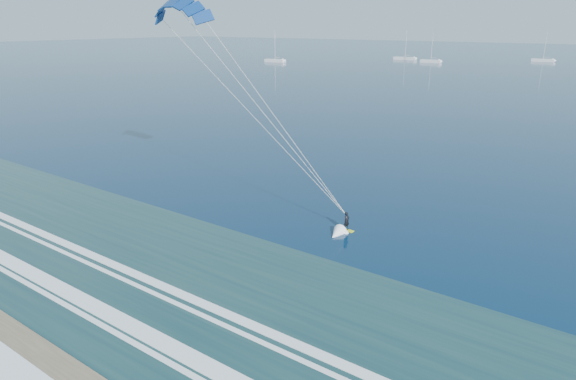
# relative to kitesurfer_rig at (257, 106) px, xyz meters

# --- Properties ---
(kitesurfer_rig) EXTENTS (19.54, 5.38, 18.89)m
(kitesurfer_rig) POSITION_rel_kitesurfer_rig_xyz_m (0.00, 0.00, 0.00)
(kitesurfer_rig) COLOR #D8E91B
(kitesurfer_rig) RESTS_ON ground
(sailboat_0) EXTENTS (9.72, 2.40, 13.08)m
(sailboat_0) POSITION_rel_kitesurfer_rig_xyz_m (-109.80, 143.50, -8.86)
(sailboat_0) COLOR silver
(sailboat_0) RESTS_ON ground
(sailboat_1) EXTENTS (8.56, 2.40, 11.77)m
(sailboat_1) POSITION_rel_kitesurfer_rig_xyz_m (-55.96, 179.66, -8.87)
(sailboat_1) COLOR silver
(sailboat_1) RESTS_ON ground
(sailboat_2) EXTENTS (8.96, 2.40, 12.05)m
(sailboat_2) POSITION_rel_kitesurfer_rig_xyz_m (-19.59, 213.00, -8.87)
(sailboat_2) COLOR silver
(sailboat_2) RESTS_ON ground
(sailboat_7) EXTENTS (10.28, 2.40, 12.54)m
(sailboat_7) POSITION_rel_kitesurfer_rig_xyz_m (-71.87, 189.41, -8.87)
(sailboat_7) COLOR silver
(sailboat_7) RESTS_ON ground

